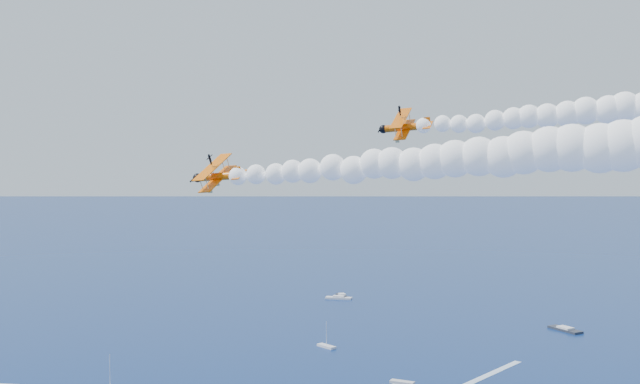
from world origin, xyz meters
The scene contains 4 objects.
biplane_lead centered at (2.61, 33.42, 61.15)m, with size 8.23×9.23×5.56m, color #E45C04, non-canonical shape.
biplane_trail centered at (-8.24, 2.83, 54.21)m, with size 7.48×8.39×5.06m, color #F86705, non-canonical shape.
smoke_trail_lead centered at (34.11, 42.91, 63.68)m, with size 63.77×23.78×11.58m, color white, non-canonical shape.
smoke_trail_trail centered at (23.97, 9.53, 56.74)m, with size 65.06×18.70×11.58m, color white, non-canonical shape.
Camera 1 is at (63.15, -75.48, 57.68)m, focal length 45.17 mm.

